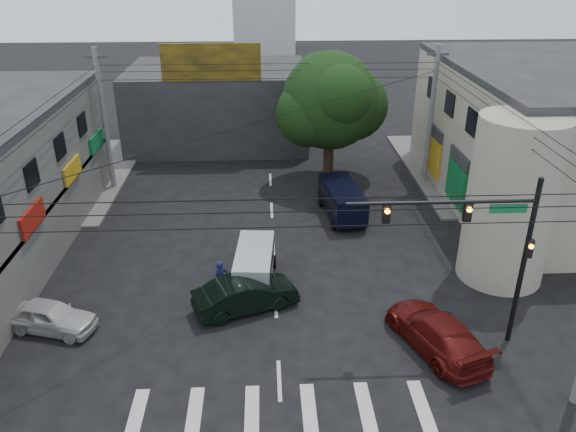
{
  "coord_description": "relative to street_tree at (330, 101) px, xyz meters",
  "views": [
    {
      "loc": [
        -0.4,
        -19.21,
        14.68
      ],
      "look_at": [
        0.64,
        4.0,
        3.45
      ],
      "focal_mm": 35.0,
      "sensor_mm": 36.0,
      "label": 1
    }
  ],
  "objects": [
    {
      "name": "billboard",
      "position": [
        -8.0,
        4.1,
        1.83
      ],
      "size": [
        7.0,
        0.3,
        2.6
      ],
      "primitive_type": "cube",
      "color": "olive",
      "rests_on": "building_far"
    },
    {
      "name": "silver_minivan",
      "position": [
        -4.96,
        -13.05,
        -4.61
      ],
      "size": [
        4.28,
        2.28,
        1.73
      ],
      "primitive_type": null,
      "rotation": [
        0.0,
        0.0,
        1.5
      ],
      "color": "#B2B5BB",
      "rests_on": "ground"
    },
    {
      "name": "utility_pole_far_left",
      "position": [
        -14.5,
        -1.0,
        -0.87
      ],
      "size": [
        0.32,
        0.32,
        9.2
      ],
      "primitive_type": "cylinder",
      "color": "#59595B",
      "rests_on": "ground"
    },
    {
      "name": "maroon_sedan",
      "position": [
        2.34,
        -18.36,
        -4.72
      ],
      "size": [
        5.5,
        6.57,
        1.51
      ],
      "primitive_type": "imported",
      "rotation": [
        0.0,
        0.0,
        3.5
      ],
      "color": "#510E0B",
      "rests_on": "ground"
    },
    {
      "name": "corner_column",
      "position": [
        7.0,
        -13.0,
        -1.47
      ],
      "size": [
        4.0,
        4.0,
        8.0
      ],
      "primitive_type": "cylinder",
      "color": "gray",
      "rests_on": "ground"
    },
    {
      "name": "ground",
      "position": [
        -4.0,
        -17.0,
        -5.47
      ],
      "size": [
        160.0,
        160.0,
        0.0
      ],
      "primitive_type": "plane",
      "color": "black",
      "rests_on": "ground"
    },
    {
      "name": "dark_sedan",
      "position": [
        -5.33,
        -15.32,
        -4.71
      ],
      "size": [
        4.76,
        5.73,
        1.53
      ],
      "primitive_type": "imported",
      "rotation": [
        0.0,
        0.0,
        1.94
      ],
      "color": "black",
      "rests_on": "ground"
    },
    {
      "name": "utility_pole_far_right",
      "position": [
        6.5,
        -1.0,
        -0.87
      ],
      "size": [
        0.32,
        0.32,
        9.2
      ],
      "primitive_type": "cylinder",
      "color": "#59595B",
      "rests_on": "ground"
    },
    {
      "name": "sidewalk_far_right",
      "position": [
        14.0,
        1.0,
        -5.4
      ],
      "size": [
        16.0,
        16.0,
        0.15
      ],
      "primitive_type": "cube",
      "color": "#514F4C",
      "rests_on": "ground"
    },
    {
      "name": "navy_van",
      "position": [
        0.17,
        -6.01,
        -4.51
      ],
      "size": [
        5.28,
        3.04,
        1.93
      ],
      "primitive_type": null,
      "rotation": [
        0.0,
        0.0,
        1.7
      ],
      "color": "black",
      "rests_on": "ground"
    },
    {
      "name": "sidewalk_far_left",
      "position": [
        -22.0,
        1.0,
        -5.4
      ],
      "size": [
        16.0,
        16.0,
        0.15
      ],
      "primitive_type": "cube",
      "color": "#514F4C",
      "rests_on": "ground"
    },
    {
      "name": "white_compact",
      "position": [
        -13.49,
        -16.47,
        -4.81
      ],
      "size": [
        3.63,
        4.72,
        1.33
      ],
      "primitive_type": "imported",
      "rotation": [
        0.0,
        0.0,
        1.29
      ],
      "color": "#B4B4B0",
      "rests_on": "ground"
    },
    {
      "name": "building_far",
      "position": [
        -8.0,
        9.0,
        -2.47
      ],
      "size": [
        14.0,
        10.0,
        6.0
      ],
      "primitive_type": "cube",
      "color": "#232326",
      "rests_on": "ground"
    },
    {
      "name": "building_right",
      "position": [
        14.0,
        -4.0,
        -1.47
      ],
      "size": [
        14.0,
        18.0,
        8.0
      ],
      "primitive_type": "cube",
      "color": "gray",
      "rests_on": "ground"
    },
    {
      "name": "traffic_officer",
      "position": [
        -6.48,
        -14.12,
        -4.61
      ],
      "size": [
        0.91,
        0.85,
        1.72
      ],
      "primitive_type": "imported",
      "rotation": [
        0.0,
        0.0,
        0.38
      ],
      "color": "#121A3F",
      "rests_on": "ground"
    },
    {
      "name": "traffic_gantry",
      "position": [
        3.82,
        -18.0,
        -0.64
      ],
      "size": [
        7.1,
        0.35,
        7.2
      ],
      "color": "black",
      "rests_on": "ground"
    },
    {
      "name": "street_tree",
      "position": [
        0.0,
        0.0,
        0.0
      ],
      "size": [
        6.4,
        6.4,
        8.7
      ],
      "color": "black",
      "rests_on": "ground"
    }
  ]
}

